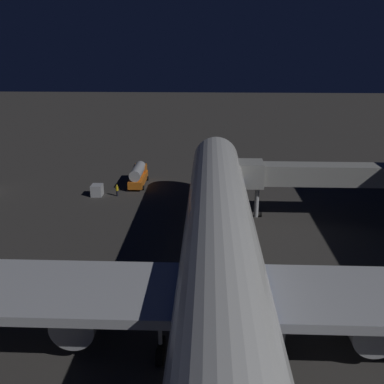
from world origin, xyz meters
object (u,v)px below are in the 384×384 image
object	(u,v)px
airliner_at_gate	(222,278)
traffic_cone_nose_starboard	(200,190)
jet_bridge	(302,175)
fuel_tanker	(138,175)
ground_crew_marshaller_fwd	(195,181)
traffic_cone_nose_port	(230,191)
baggage_container_near_belt	(97,190)
ground_crew_near_nose_gear	(117,190)

from	to	relation	value
airliner_at_gate	traffic_cone_nose_starboard	distance (m)	34.04
jet_bridge	fuel_tanker	size ratio (longest dim) A/B	2.82
traffic_cone_nose_starboard	ground_crew_marshaller_fwd	bearing A→B (deg)	-70.26
ground_crew_marshaller_fwd	traffic_cone_nose_starboard	bearing A→B (deg)	109.74
jet_bridge	fuel_tanker	bearing A→B (deg)	-28.73
traffic_cone_nose_port	traffic_cone_nose_starboard	xyz separation A→B (m)	(4.40, 0.00, 0.00)
fuel_tanker	traffic_cone_nose_port	xyz separation A→B (m)	(-14.06, 3.06, -1.37)
baggage_container_near_belt	ground_crew_near_nose_gear	distance (m)	2.92
airliner_at_gate	fuel_tanker	size ratio (longest dim) A/B	10.34
jet_bridge	traffic_cone_nose_starboard	distance (m)	16.51
traffic_cone_nose_port	traffic_cone_nose_starboard	bearing A→B (deg)	0.00
airliner_at_gate	baggage_container_near_belt	world-z (taller)	airliner_at_gate
traffic_cone_nose_port	jet_bridge	bearing A→B (deg)	131.95
fuel_tanker	traffic_cone_nose_starboard	xyz separation A→B (m)	(-9.66, 3.06, -1.37)
ground_crew_near_nose_gear	baggage_container_near_belt	bearing A→B (deg)	-1.28
jet_bridge	airliner_at_gate	bearing A→B (deg)	66.84
fuel_tanker	ground_crew_marshaller_fwd	world-z (taller)	fuel_tanker
airliner_at_gate	ground_crew_near_nose_gear	bearing A→B (deg)	-65.76
ground_crew_marshaller_fwd	traffic_cone_nose_starboard	size ratio (longest dim) A/B	3.19
ground_crew_marshaller_fwd	traffic_cone_nose_port	size ratio (longest dim) A/B	3.19
baggage_container_near_belt	airliner_at_gate	bearing A→B (deg)	118.47
fuel_tanker	traffic_cone_nose_port	distance (m)	14.45
traffic_cone_nose_starboard	baggage_container_near_belt	bearing A→B (deg)	8.35
airliner_at_gate	ground_crew_marshaller_fwd	distance (m)	36.46
ground_crew_marshaller_fwd	traffic_cone_nose_starboard	world-z (taller)	ground_crew_marshaller_fwd
airliner_at_gate	traffic_cone_nose_port	world-z (taller)	airliner_at_gate
airliner_at_gate	traffic_cone_nose_port	distance (m)	34.04
airliner_at_gate	traffic_cone_nose_port	bearing A→B (deg)	-93.75
ground_crew_near_nose_gear	traffic_cone_nose_port	distance (m)	16.47
fuel_tanker	traffic_cone_nose_port	world-z (taller)	fuel_tanker
airliner_at_gate	traffic_cone_nose_starboard	world-z (taller)	airliner_at_gate
jet_bridge	traffic_cone_nose_starboard	bearing A→B (deg)	-35.95
ground_crew_near_nose_gear	ground_crew_marshaller_fwd	distance (m)	11.98
baggage_container_near_belt	ground_crew_near_nose_gear	world-z (taller)	ground_crew_near_nose_gear
airliner_at_gate	baggage_container_near_belt	size ratio (longest dim) A/B	40.42
jet_bridge	baggage_container_near_belt	bearing A→B (deg)	-14.28
jet_bridge	ground_crew_marshaller_fwd	distance (m)	18.46
ground_crew_near_nose_gear	ground_crew_marshaller_fwd	bearing A→B (deg)	-156.78
airliner_at_gate	jet_bridge	xyz separation A→B (m)	(-10.43, -24.39, 0.12)
jet_bridge	traffic_cone_nose_port	size ratio (longest dim) A/B	34.68
fuel_tanker	baggage_container_near_belt	bearing A→B (deg)	45.37
ground_crew_marshaller_fwd	traffic_cone_nose_port	xyz separation A→B (m)	(-5.29, 2.48, -0.69)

